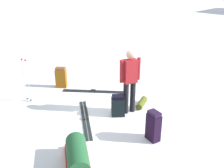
{
  "coord_description": "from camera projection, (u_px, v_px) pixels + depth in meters",
  "views": [
    {
      "loc": [
        4.92,
        -3.78,
        3.35
      ],
      "look_at": [
        0.0,
        0.0,
        0.7
      ],
      "focal_mm": 40.88,
      "sensor_mm": 36.0,
      "label": 1
    }
  ],
  "objects": [
    {
      "name": "backpack_large_dark",
      "position": [
        118.0,
        106.0,
        6.52
      ],
      "size": [
        0.38,
        0.41,
        0.57
      ],
      "color": "black",
      "rests_on": "ground_plane"
    },
    {
      "name": "backpack_small_spare",
      "position": [
        153.0,
        126.0,
        5.52
      ],
      "size": [
        0.32,
        0.23,
        0.7
      ],
      "color": "black",
      "rests_on": "ground_plane"
    },
    {
      "name": "backpack_bright",
      "position": [
        61.0,
        78.0,
        8.17
      ],
      "size": [
        0.38,
        0.39,
        0.67
      ],
      "color": "brown",
      "rests_on": "ground_plane"
    },
    {
      "name": "sleeping_mat_rolled",
      "position": [
        142.0,
        103.0,
        7.07
      ],
      "size": [
        0.43,
        0.57,
        0.18
      ],
      "primitive_type": "cylinder",
      "rotation": [
        0.0,
        1.57,
        5.23
      ],
      "color": "#4F551B",
      "rests_on": "ground_plane"
    },
    {
      "name": "ground_plane",
      "position": [
        112.0,
        107.0,
        7.02
      ],
      "size": [
        80.0,
        80.0,
        0.0
      ],
      "primitive_type": "plane",
      "color": "white"
    },
    {
      "name": "ski_pair_near",
      "position": [
        85.0,
        119.0,
        6.45
      ],
      "size": [
        1.78,
        1.02,
        0.05
      ],
      "color": "black",
      "rests_on": "ground_plane"
    },
    {
      "name": "ski_pair_far",
      "position": [
        93.0,
        91.0,
        7.96
      ],
      "size": [
        1.4,
        1.53,
        0.05
      ],
      "color": "black",
      "rests_on": "ground_plane"
    },
    {
      "name": "gear_sled",
      "position": [
        78.0,
        158.0,
        4.75
      ],
      "size": [
        1.38,
        0.98,
        0.49
      ],
      "color": "red",
      "rests_on": "ground_plane"
    },
    {
      "name": "skier_standing",
      "position": [
        130.0,
        78.0,
        6.43
      ],
      "size": [
        0.29,
        0.56,
        1.7
      ],
      "color": "black",
      "rests_on": "ground_plane"
    },
    {
      "name": "ski_poles_planted_near",
      "position": [
        26.0,
        78.0,
        7.08
      ],
      "size": [
        0.22,
        0.12,
        1.28
      ],
      "color": "#B1B7BA",
      "rests_on": "ground_plane"
    }
  ]
}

